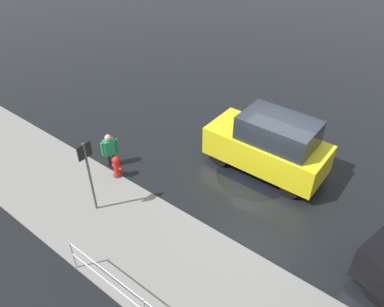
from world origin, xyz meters
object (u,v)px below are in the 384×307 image
at_px(fire_hydrant, 117,167).
at_px(pedestrian, 110,148).
at_px(moving_hatchback, 269,145).
at_px(sign_post, 88,168).

distance_m(fire_hydrant, pedestrian, 0.75).
bearing_deg(moving_hatchback, pedestrian, 35.09).
distance_m(moving_hatchback, fire_hydrant, 4.97).
bearing_deg(sign_post, pedestrian, -54.60).
bearing_deg(pedestrian, fire_hydrant, 154.40).
bearing_deg(fire_hydrant, moving_hatchback, -137.83).
height_order(moving_hatchback, sign_post, sign_post).
relative_size(moving_hatchback, fire_hydrant, 4.88).
height_order(fire_hydrant, pedestrian, pedestrian).
distance_m(fire_hydrant, sign_post, 1.95).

